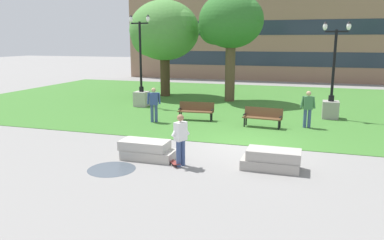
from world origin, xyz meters
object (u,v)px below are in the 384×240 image
(concrete_block_center, at_px, (147,150))
(person_skateboarder, at_px, (181,137))
(concrete_block_left, at_px, (272,160))
(person_bystander_near_lawn, at_px, (308,107))
(park_bench_near_right, at_px, (263,116))
(lamp_post_left, at_px, (141,88))
(skateboard, at_px, (172,161))
(lamp_post_center, at_px, (331,99))
(park_bench_near_left, at_px, (196,110))
(person_bystander_far_lawn, at_px, (154,103))

(concrete_block_center, relative_size, person_skateboarder, 1.10)
(concrete_block_left, xyz_separation_m, person_bystander_near_lawn, (0.99, 6.26, 0.68))
(park_bench_near_right, bearing_deg, lamp_post_left, 155.82)
(skateboard, bearing_deg, person_bystander_near_lawn, 58.11)
(concrete_block_center, xyz_separation_m, person_bystander_near_lawn, (5.19, 6.45, 0.68))
(skateboard, bearing_deg, person_skateboarder, -22.44)
(concrete_block_center, distance_m, lamp_post_center, 11.03)
(person_skateboarder, xyz_separation_m, lamp_post_left, (-5.94, 9.85, 0.15))
(skateboard, xyz_separation_m, park_bench_near_right, (2.19, 6.21, 0.45))
(skateboard, height_order, park_bench_near_left, park_bench_near_left)
(person_bystander_near_lawn, bearing_deg, lamp_post_center, 66.28)
(person_bystander_near_lawn, relative_size, person_bystander_far_lawn, 1.00)
(concrete_block_center, xyz_separation_m, person_skateboarder, (1.36, -0.39, 0.66))
(concrete_block_center, bearing_deg, person_bystander_far_lawn, 110.60)
(concrete_block_left, distance_m, person_bystander_near_lawn, 6.37)
(concrete_block_center, relative_size, person_bystander_far_lawn, 1.10)
(lamp_post_left, distance_m, lamp_post_center, 10.90)
(park_bench_near_left, relative_size, lamp_post_center, 0.37)
(park_bench_near_left, relative_size, lamp_post_left, 0.34)
(skateboard, relative_size, park_bench_near_left, 0.49)
(park_bench_near_right, distance_m, person_bystander_near_lawn, 2.09)
(concrete_block_center, height_order, park_bench_near_left, park_bench_near_left)
(concrete_block_left, relative_size, lamp_post_left, 0.33)
(concrete_block_left, bearing_deg, skateboard, -172.03)
(concrete_block_left, relative_size, skateboard, 2.03)
(person_skateboarder, relative_size, lamp_post_center, 0.35)
(person_skateboarder, bearing_deg, park_bench_near_left, 102.73)
(concrete_block_left, relative_size, person_skateboarder, 1.07)
(skateboard, bearing_deg, park_bench_near_left, 100.25)
(lamp_post_left, height_order, person_bystander_far_lawn, lamp_post_left)
(lamp_post_left, bearing_deg, park_bench_near_right, -24.18)
(person_bystander_near_lawn, bearing_deg, concrete_block_center, -128.80)
(park_bench_near_left, height_order, person_bystander_far_lawn, person_bystander_far_lawn)
(concrete_block_center, height_order, concrete_block_left, same)
(park_bench_near_left, relative_size, park_bench_near_right, 0.99)
(park_bench_near_right, relative_size, lamp_post_center, 0.38)
(concrete_block_center, relative_size, person_bystander_near_lawn, 1.10)
(park_bench_near_left, xyz_separation_m, person_bystander_near_lawn, (5.41, -0.13, 0.44))
(concrete_block_center, relative_size, park_bench_near_right, 1.02)
(concrete_block_center, xyz_separation_m, person_bystander_far_lawn, (-2.05, 5.45, 0.68))
(skateboard, distance_m, park_bench_near_right, 6.60)
(lamp_post_left, bearing_deg, skateboard, -60.03)
(park_bench_near_left, distance_m, lamp_post_left, 5.26)
(person_bystander_near_lawn, bearing_deg, park_bench_near_right, -166.10)
(person_bystander_far_lawn, bearing_deg, concrete_block_center, -69.40)
(concrete_block_center, relative_size, lamp_post_center, 0.38)
(person_bystander_near_lawn, xyz_separation_m, person_bystander_far_lawn, (-7.24, -1.00, -0.00))
(park_bench_near_right, distance_m, person_bystander_far_lawn, 5.30)
(park_bench_near_left, xyz_separation_m, lamp_post_center, (6.53, 2.44, 0.48))
(concrete_block_left, height_order, lamp_post_center, lamp_post_center)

